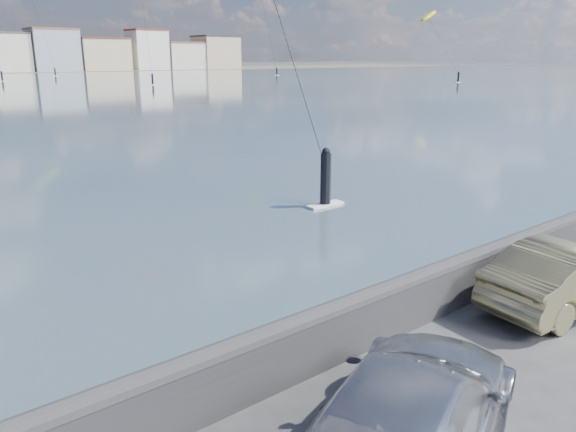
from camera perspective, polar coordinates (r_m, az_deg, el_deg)
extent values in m
cube|color=#28282B|center=(8.94, 0.31, -13.82)|extent=(400.00, 0.35, 0.90)
cylinder|color=#28282B|center=(8.72, 0.31, -11.25)|extent=(400.00, 0.36, 0.36)
cube|color=beige|center=(194.77, -26.46, 14.58)|extent=(11.00, 9.00, 11.00)
cube|color=#4C423D|center=(194.88, -26.68, 16.27)|extent=(11.22, 9.18, 0.60)
cube|color=#9EA8B7|center=(198.25, -22.73, 15.21)|extent=(14.00, 11.00, 12.50)
cube|color=brown|center=(198.40, -22.94, 17.09)|extent=(14.28, 11.22, 0.60)
cube|color=beige|center=(203.39, -18.39, 15.25)|extent=(16.00, 12.00, 10.00)
cube|color=#562D23|center=(203.46, -18.53, 16.74)|extent=(16.32, 12.24, 0.60)
cube|color=white|center=(210.00, -14.08, 15.98)|extent=(12.00, 10.00, 13.00)
cube|color=brown|center=(210.16, -14.21, 17.83)|extent=(12.24, 10.20, 0.60)
cube|color=beige|center=(216.18, -10.70, 15.63)|extent=(14.00, 11.00, 9.00)
cube|color=brown|center=(216.22, -10.77, 16.90)|extent=(14.28, 11.22, 0.60)
cube|color=#CCB293|center=(223.55, -7.33, 16.10)|extent=(15.00, 12.00, 11.50)
cube|color=#2D2D33|center=(223.65, -7.39, 17.64)|extent=(15.30, 12.24, 0.60)
imported|color=#A5A7AD|center=(7.25, 12.09, -19.56)|extent=(5.36, 3.76, 1.44)
imported|color=tan|center=(12.59, 26.68, -5.32)|extent=(4.25, 1.82, 1.36)
cube|color=white|center=(126.31, -27.01, 12.12)|extent=(1.40, 0.42, 0.08)
cylinder|color=black|center=(126.28, -27.06, 12.52)|extent=(0.36, 0.36, 1.70)
sphere|color=black|center=(126.26, -27.12, 12.93)|extent=(0.28, 0.28, 0.28)
cube|color=white|center=(148.30, -1.15, 14.13)|extent=(1.40, 0.42, 0.08)
cylinder|color=black|center=(148.27, -1.15, 14.47)|extent=(0.36, 0.36, 1.70)
sphere|color=black|center=(148.25, -1.15, 14.82)|extent=(0.28, 0.28, 0.28)
cylinder|color=black|center=(150.70, -2.59, 20.74)|extent=(3.09, 7.32, 32.15)
cube|color=white|center=(153.93, -22.55, 13.02)|extent=(1.40, 0.42, 0.08)
cylinder|color=black|center=(153.91, -22.59, 13.35)|extent=(0.36, 0.36, 1.70)
sphere|color=black|center=(153.89, -22.62, 13.69)|extent=(0.28, 0.28, 0.28)
cylinder|color=black|center=(156.76, -24.08, 17.98)|extent=(3.32, 6.55, 25.18)
cube|color=white|center=(101.46, -13.57, 12.83)|extent=(1.40, 0.42, 0.08)
cylinder|color=black|center=(101.42, -13.60, 13.34)|extent=(0.36, 0.36, 1.70)
sphere|color=black|center=(101.39, -13.64, 13.85)|extent=(0.28, 0.28, 0.28)
ellipsoid|color=yellow|center=(117.63, 14.06, 19.08)|extent=(8.97, 6.18, 3.98)
cube|color=white|center=(113.29, 16.88, 12.89)|extent=(1.40, 0.42, 0.08)
cylinder|color=black|center=(113.26, 16.92, 13.34)|extent=(0.36, 0.36, 1.70)
sphere|color=black|center=(113.23, 16.96, 13.79)|extent=(0.28, 0.28, 0.28)
cylinder|color=black|center=(115.27, 15.49, 16.36)|extent=(0.36, 7.66, 10.85)
cube|color=white|center=(18.95, 3.79, 1.15)|extent=(1.40, 0.42, 0.08)
cylinder|color=black|center=(18.74, 3.84, 3.81)|extent=(0.36, 0.36, 1.70)
sphere|color=black|center=(18.57, 3.89, 6.53)|extent=(0.28, 0.28, 0.28)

